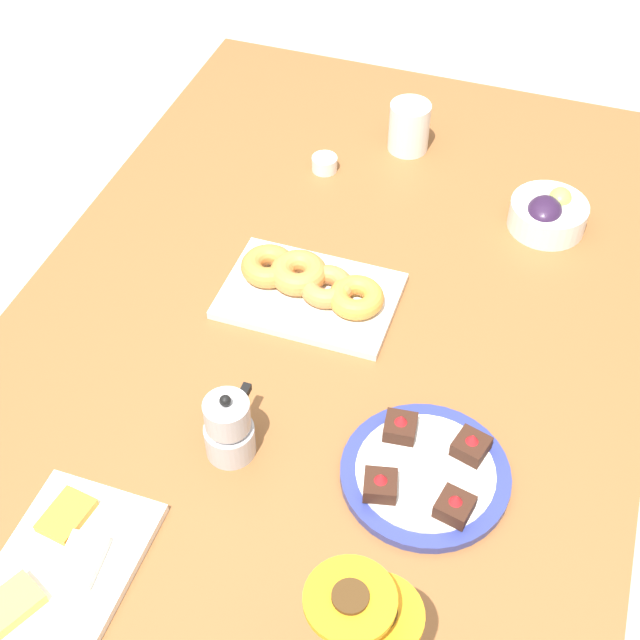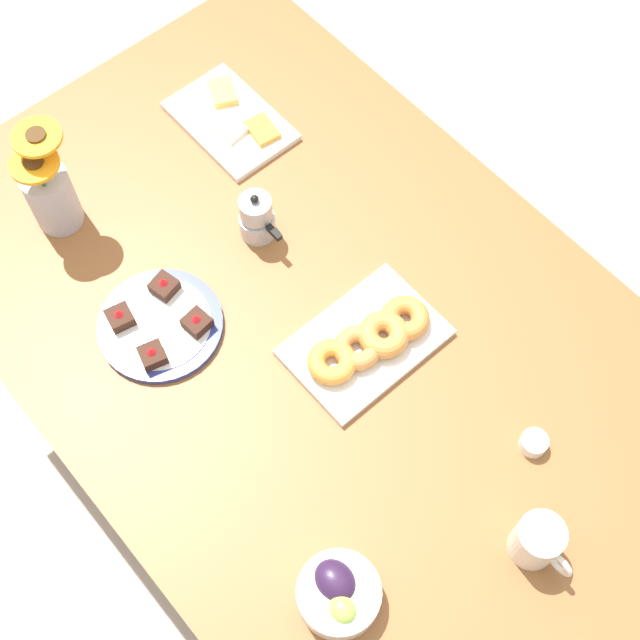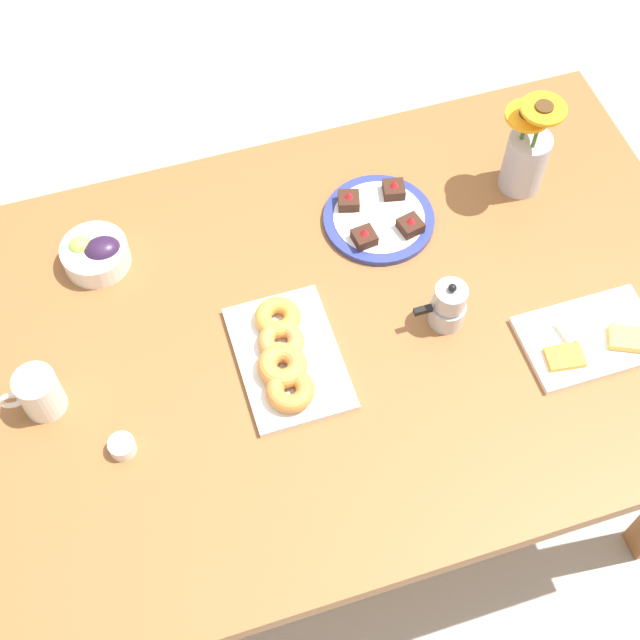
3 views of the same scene
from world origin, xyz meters
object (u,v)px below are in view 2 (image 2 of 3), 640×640
(flower_vase, at_px, (50,193))
(moka_pot, at_px, (257,218))
(coffee_mug, at_px, (536,543))
(jam_cup_honey, at_px, (534,443))
(croissant_platter, at_px, (369,341))
(dining_table, at_px, (320,349))
(grape_bowl, at_px, (338,593))
(dessert_plate, at_px, (160,324))
(cheese_platter, at_px, (231,120))

(flower_vase, relative_size, moka_pot, 2.11)
(coffee_mug, xyz_separation_m, jam_cup_honey, (-0.12, 0.14, -0.03))
(coffee_mug, relative_size, croissant_platter, 0.40)
(coffee_mug, distance_m, croissant_platter, 0.45)
(dining_table, relative_size, grape_bowl, 11.88)
(grape_bowl, xyz_separation_m, flower_vase, (-0.90, 0.07, 0.06))
(grape_bowl, height_order, croissant_platter, grape_bowl)
(croissant_platter, xyz_separation_m, dessert_plate, (-0.28, -0.26, -0.01))
(grape_bowl, distance_m, moka_pot, 0.71)
(grape_bowl, xyz_separation_m, jam_cup_honey, (0.03, 0.42, -0.01))
(coffee_mug, height_order, flower_vase, flower_vase)
(dessert_plate, bearing_deg, grape_bowl, -7.16)
(croissant_platter, bearing_deg, flower_vase, -155.89)
(dining_table, height_order, moka_pot, moka_pot)
(cheese_platter, bearing_deg, jam_cup_honey, -2.97)
(dining_table, xyz_separation_m, jam_cup_honey, (0.41, 0.13, 0.10))
(dining_table, distance_m, jam_cup_honey, 0.44)
(jam_cup_honey, height_order, moka_pot, moka_pot)
(dessert_plate, xyz_separation_m, moka_pot, (-0.04, 0.27, 0.04))
(croissant_platter, bearing_deg, grape_bowl, -48.57)
(coffee_mug, relative_size, jam_cup_honey, 2.35)
(coffee_mug, xyz_separation_m, moka_pot, (-0.77, 0.05, -0.00))
(dessert_plate, bearing_deg, coffee_mug, 16.40)
(jam_cup_honey, bearing_deg, dessert_plate, -150.11)
(jam_cup_honey, bearing_deg, croissant_platter, -165.39)
(grape_bowl, distance_m, jam_cup_honey, 0.42)
(coffee_mug, bearing_deg, croissant_platter, 173.64)
(coffee_mug, bearing_deg, flower_vase, -168.19)
(dining_table, bearing_deg, moka_pot, 168.47)
(grape_bowl, height_order, moka_pot, moka_pot)
(jam_cup_honey, bearing_deg, cheese_platter, 177.03)
(coffee_mug, bearing_deg, jam_cup_honey, 131.51)
(grape_bowl, xyz_separation_m, moka_pot, (-0.62, 0.34, 0.02))
(dining_table, distance_m, croissant_platter, 0.14)
(jam_cup_honey, height_order, flower_vase, flower_vase)
(moka_pot, bearing_deg, croissant_platter, -0.65)
(coffee_mug, distance_m, grape_bowl, 0.32)
(dessert_plate, distance_m, moka_pot, 0.27)
(flower_vase, bearing_deg, coffee_mug, 11.81)
(dessert_plate, bearing_deg, moka_pot, 99.12)
(dessert_plate, distance_m, flower_vase, 0.33)
(jam_cup_honey, distance_m, moka_pot, 0.66)
(coffee_mug, height_order, cheese_platter, coffee_mug)
(flower_vase, bearing_deg, jam_cup_honey, 20.89)
(grape_bowl, xyz_separation_m, dessert_plate, (-0.58, 0.07, -0.02))
(grape_bowl, distance_m, croissant_platter, 0.45)
(croissant_platter, xyz_separation_m, flower_vase, (-0.60, -0.27, 0.07))
(cheese_platter, bearing_deg, coffee_mug, -10.14)
(dining_table, height_order, croissant_platter, croissant_platter)
(dining_table, xyz_separation_m, flower_vase, (-0.52, -0.22, 0.17))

